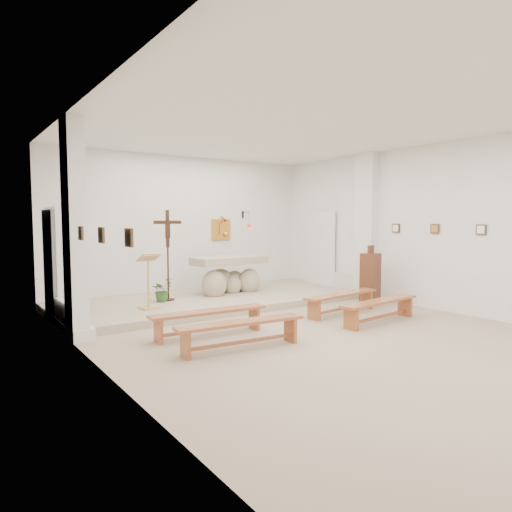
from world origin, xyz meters
TOP-DOWN VIEW (x-y plane):
  - ground at (0.00, 0.00)m, footprint 7.00×10.00m
  - wall_left at (-3.49, 0.00)m, footprint 0.02×10.00m
  - wall_right at (3.49, 0.00)m, footprint 0.02×10.00m
  - wall_back at (0.00, 4.99)m, footprint 7.00×0.02m
  - ceiling at (0.00, 0.00)m, footprint 7.00×10.00m
  - sanctuary_platform at (0.00, 3.50)m, footprint 6.98×3.00m
  - pilaster_left at (-3.37, 2.00)m, footprint 0.26×0.55m
  - pilaster_right at (3.37, 2.00)m, footprint 0.26×0.55m
  - gold_wall_relief at (1.05, 4.96)m, footprint 0.55×0.04m
  - sanctuary_lamp at (1.75, 4.71)m, footprint 0.11×0.36m
  - station_frame_left_front at (-3.47, -0.80)m, footprint 0.03×0.20m
  - station_frame_left_mid at (-3.47, 0.20)m, footprint 0.03×0.20m
  - station_frame_left_rear at (-3.47, 1.20)m, footprint 0.03×0.20m
  - station_frame_right_front at (3.47, -0.80)m, footprint 0.03×0.20m
  - station_frame_right_mid at (3.47, 0.20)m, footprint 0.03×0.20m
  - station_frame_right_rear at (3.47, 1.20)m, footprint 0.03×0.20m
  - radiator_left at (-3.43, 2.70)m, footprint 0.10×0.85m
  - radiator_right at (3.43, 2.70)m, footprint 0.10×0.85m
  - altar at (0.58, 3.80)m, footprint 1.90×0.89m
  - lectern at (-1.77, 3.00)m, footprint 0.44×0.38m
  - crucifix_stand at (-1.06, 3.67)m, footprint 0.58×0.26m
  - potted_plant at (-1.23, 3.60)m, footprint 0.57×0.54m
  - donation_pedestal at (2.82, 1.36)m, footprint 0.44×0.44m
  - bench_left_front at (-1.53, 0.97)m, footprint 2.03×0.43m
  - bench_right_front at (1.53, 0.97)m, footprint 2.04×0.60m
  - bench_left_second at (-1.53, -0.00)m, footprint 2.04×0.50m
  - bench_right_second at (1.53, -0.00)m, footprint 2.04×0.54m

SIDE VIEW (x-z plane):
  - ground at x=0.00m, z-range 0.00..0.00m
  - sanctuary_platform at x=0.00m, z-range 0.00..0.15m
  - radiator_left at x=-3.43m, z-range 0.01..0.53m
  - radiator_right at x=3.43m, z-range 0.01..0.53m
  - bench_left_front at x=-1.53m, z-range 0.11..0.53m
  - bench_right_front at x=1.53m, z-range 0.11..0.53m
  - bench_left_second at x=-1.53m, z-range 0.11..0.53m
  - bench_right_second at x=1.53m, z-range 0.11..0.53m
  - potted_plant at x=-1.23m, z-range 0.15..0.65m
  - altar at x=0.58m, z-range 0.04..1.00m
  - donation_pedestal at x=2.82m, z-range -0.08..1.26m
  - lectern at x=-1.77m, z-range 0.14..1.27m
  - crucifix_stand at x=-1.06m, z-range 0.30..2.27m
  - gold_wall_relief at x=1.05m, z-range 1.38..1.92m
  - station_frame_left_front at x=-3.47m, z-range 1.62..1.82m
  - station_frame_left_mid at x=-3.47m, z-range 1.62..1.82m
  - station_frame_left_rear at x=-3.47m, z-range 1.62..1.82m
  - station_frame_right_front at x=3.47m, z-range 1.62..1.82m
  - station_frame_right_mid at x=3.47m, z-range 1.62..1.82m
  - station_frame_right_rear at x=3.47m, z-range 1.62..1.82m
  - wall_left at x=-3.49m, z-range 0.00..3.50m
  - wall_right at x=3.49m, z-range 0.00..3.50m
  - wall_back at x=0.00m, z-range 0.00..3.50m
  - pilaster_left at x=-3.37m, z-range 0.00..3.50m
  - pilaster_right at x=3.37m, z-range 0.00..3.50m
  - sanctuary_lamp at x=1.75m, z-range 1.59..2.03m
  - ceiling at x=0.00m, z-range 3.48..3.50m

